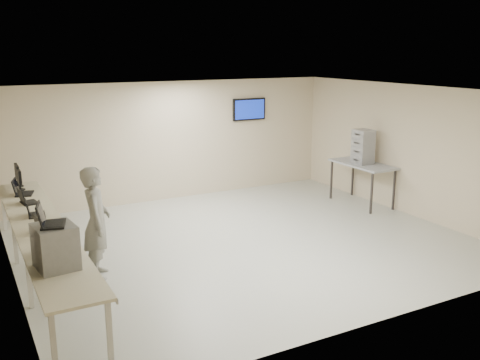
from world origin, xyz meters
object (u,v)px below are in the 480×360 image
equipment_box (55,247)px  soldier (97,222)px  workbench (40,229)px  side_table (363,166)px

equipment_box → soldier: size_ratio=0.31×
workbench → soldier: bearing=-18.2°
soldier → side_table: (6.39, 1.20, 0.01)m
soldier → side_table: bearing=-64.4°
soldier → side_table: 6.50m
equipment_box → side_table: 7.76m
equipment_box → workbench: bearing=81.4°
side_table → soldier: bearing=-169.4°
workbench → equipment_box: 1.86m
workbench → equipment_box: bearing=-92.0°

